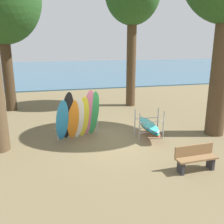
% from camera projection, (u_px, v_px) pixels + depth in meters
% --- Properties ---
extents(ground_plane, '(80.00, 80.00, 0.00)m').
position_uv_depth(ground_plane, '(112.00, 140.00, 10.79)').
color(ground_plane, brown).
extents(lake_water, '(80.00, 36.00, 0.10)m').
position_uv_depth(lake_water, '(66.00, 69.00, 39.08)').
color(lake_water, '#38607A').
rests_on(lake_water, ground).
extents(leaning_board_pile, '(2.02, 1.26, 2.23)m').
position_uv_depth(leaning_board_pile, '(78.00, 117.00, 10.58)').
color(leaning_board_pile, '#2D8ED1').
rests_on(leaning_board_pile, ground).
extents(board_storage_rack, '(1.15, 2.13, 1.25)m').
position_uv_depth(board_storage_rack, '(149.00, 126.00, 10.95)').
color(board_storage_rack, '#9EA0A5').
rests_on(board_storage_rack, ground).
extents(park_bench, '(1.42, 0.47, 0.85)m').
position_uv_depth(park_bench, '(196.00, 157.00, 8.10)').
color(park_bench, '#2D2D33').
rests_on(park_bench, ground).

